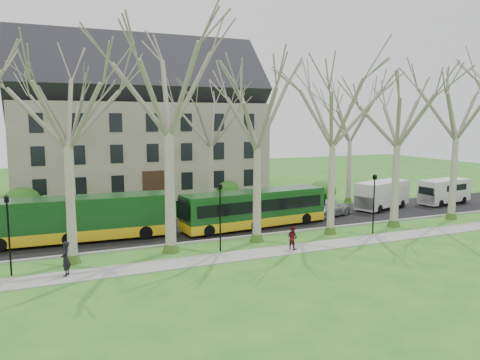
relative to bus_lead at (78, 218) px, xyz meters
name	(u,v)px	position (x,y,z in m)	size (l,w,h in m)	color
ground	(295,238)	(14.12, -5.01, -1.62)	(120.00, 120.00, 0.00)	#257321
sidewalk	(314,247)	(14.12, -7.51, -1.59)	(70.00, 2.00, 0.06)	gray
road	(261,222)	(14.12, 0.49, -1.59)	(80.00, 8.00, 0.06)	black
curb	(285,232)	(14.12, -3.51, -1.55)	(80.00, 0.25, 0.14)	#A5A39E
building	(140,121)	(8.12, 18.99, 6.44)	(26.50, 12.20, 16.00)	gray
tree_row_verge	(294,139)	(14.12, -4.71, 5.38)	(49.00, 7.00, 14.00)	gray
tree_row_far	(221,145)	(12.79, 5.99, 4.38)	(33.00, 7.00, 12.00)	gray
lamp_row	(303,205)	(14.12, -6.01, 0.95)	(36.22, 0.22, 4.30)	black
hedges	(177,198)	(9.45, 8.99, -0.62)	(30.60, 8.60, 2.00)	#295117
bus_lead	(78,218)	(0.00, 0.00, 0.00)	(12.52, 2.61, 3.13)	#134218
bus_follow	(255,208)	(12.87, -0.95, -0.11)	(11.63, 2.42, 2.91)	#134218
sedan	(327,208)	(20.20, 0.21, -0.82)	(2.08, 5.11, 1.48)	#B8B8BD
van_a	(382,195)	(26.85, 1.10, -0.29)	(5.83, 2.12, 2.54)	silver
van_b	(444,192)	(34.12, 0.68, -0.36)	(5.53, 2.01, 2.41)	silver
pedestrian_a	(66,259)	(-1.17, -7.33, -0.63)	(0.68, 0.45, 1.88)	black
pedestrian_b	(292,238)	(12.49, -7.52, -0.82)	(0.73, 0.57, 1.49)	#51121A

